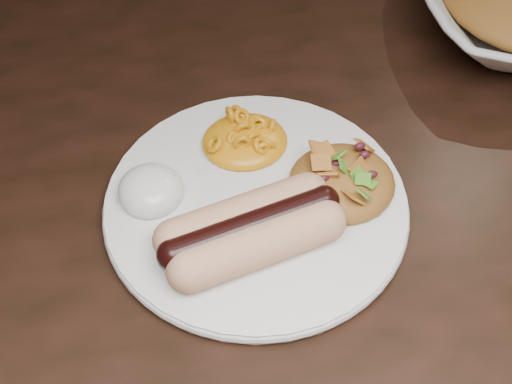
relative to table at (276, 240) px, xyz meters
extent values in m
cube|color=black|center=(0.00, 0.00, 0.07)|extent=(1.60, 0.90, 0.04)
cylinder|color=white|center=(-0.02, -0.03, 0.10)|extent=(0.31, 0.31, 0.01)
cylinder|color=tan|center=(-0.04, -0.09, 0.12)|extent=(0.11, 0.06, 0.03)
cylinder|color=tan|center=(-0.04, -0.06, 0.12)|extent=(0.11, 0.06, 0.03)
cylinder|color=black|center=(-0.04, -0.07, 0.13)|extent=(0.12, 0.05, 0.02)
ellipsoid|color=orange|center=(-0.02, 0.03, 0.12)|extent=(0.09, 0.08, 0.03)
ellipsoid|color=white|center=(-0.11, -0.01, 0.12)|extent=(0.07, 0.07, 0.03)
ellipsoid|color=red|center=(0.04, -0.03, 0.12)|extent=(0.09, 0.08, 0.03)
camera|label=1|loc=(-0.09, -0.38, 0.55)|focal=50.00mm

